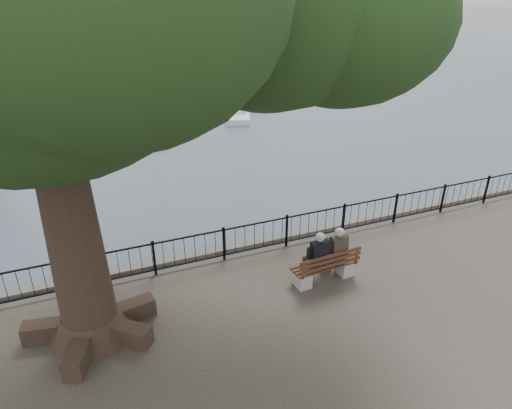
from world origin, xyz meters
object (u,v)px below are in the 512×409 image
person_left (316,258)px  person_right (334,253)px  lion_monument (119,37)px  bench (325,270)px

person_left → person_right: (0.59, 0.03, 0.00)m
person_left → person_right: 0.60m
person_left → person_right: same height
person_left → lion_monument: 49.36m
person_right → lion_monument: bearing=89.4°
bench → person_right: size_ratio=1.21×
bench → person_right: bearing=20.3°
person_left → lion_monument: (1.07, 49.34, 0.47)m
bench → person_right: (0.34, 0.12, 0.37)m
bench → person_right: person_right is taller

